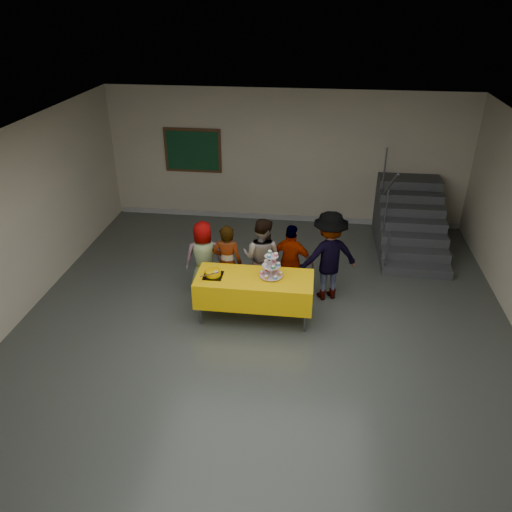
# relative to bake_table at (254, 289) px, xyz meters

# --- Properties ---
(room_shell) EXTENTS (10.00, 10.04, 3.02)m
(room_shell) POSITION_rel_bake_table_xyz_m (0.18, -0.95, 1.57)
(room_shell) COLOR #4C514C
(room_shell) RESTS_ON ground
(bake_table) EXTENTS (1.88, 0.78, 0.77)m
(bake_table) POSITION_rel_bake_table_xyz_m (0.00, 0.00, 0.00)
(bake_table) COLOR #595960
(bake_table) RESTS_ON ground
(cupcake_stand) EXTENTS (0.38, 0.38, 0.44)m
(cupcake_stand) POSITION_rel_bake_table_xyz_m (0.26, 0.06, 0.38)
(cupcake_stand) COLOR silver
(cupcake_stand) RESTS_ON bake_table
(bear_cake) EXTENTS (0.32, 0.36, 0.12)m
(bear_cake) POSITION_rel_bake_table_xyz_m (-0.66, -0.04, 0.27)
(bear_cake) COLOR black
(bear_cake) RESTS_ON bake_table
(schoolchild_a) EXTENTS (0.74, 0.57, 1.36)m
(schoolchild_a) POSITION_rel_bake_table_xyz_m (-0.98, 0.69, 0.12)
(schoolchild_a) COLOR slate
(schoolchild_a) RESTS_ON ground
(schoolchild_b) EXTENTS (0.51, 0.34, 1.40)m
(schoolchild_b) POSITION_rel_bake_table_xyz_m (-0.54, 0.53, 0.14)
(schoolchild_b) COLOR #5D5C65
(schoolchild_b) RESTS_ON ground
(schoolchild_c) EXTENTS (0.82, 0.71, 1.46)m
(schoolchild_c) POSITION_rel_bake_table_xyz_m (0.03, 0.74, 0.17)
(schoolchild_c) COLOR slate
(schoolchild_c) RESTS_ON ground
(schoolchild_d) EXTENTS (0.86, 0.51, 1.37)m
(schoolchild_d) POSITION_rel_bake_table_xyz_m (0.54, 0.73, 0.13)
(schoolchild_d) COLOR slate
(schoolchild_d) RESTS_ON ground
(schoolchild_e) EXTENTS (1.19, 0.93, 1.61)m
(schoolchild_e) POSITION_rel_bake_table_xyz_m (1.17, 0.80, 0.25)
(schoolchild_e) COLOR slate
(schoolchild_e) RESTS_ON ground
(staircase) EXTENTS (1.30, 2.40, 2.04)m
(staircase) POSITION_rel_bake_table_xyz_m (2.88, 3.16, -0.07)
(staircase) COLOR #424447
(staircase) RESTS_ON ground
(noticeboard) EXTENTS (1.30, 0.05, 1.00)m
(noticeboard) POSITION_rel_bake_table_xyz_m (-1.92, 3.99, 1.04)
(noticeboard) COLOR #472B16
(noticeboard) RESTS_ON ground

